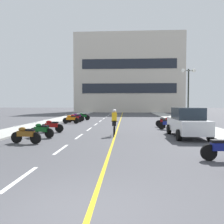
{
  "coord_description": "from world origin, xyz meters",
  "views": [
    {
      "loc": [
        0.95,
        -4.17,
        2.13
      ],
      "look_at": [
        -0.29,
        15.96,
        1.3
      ],
      "focal_mm": 36.7,
      "sensor_mm": 36.0,
      "label": 1
    }
  ],
  "objects_px": {
    "motorcycle_6": "(166,122)",
    "motorcycle_7": "(71,119)",
    "motorcycle_5": "(169,124)",
    "motorcycle_4": "(52,126)",
    "motorcycle_3": "(41,130)",
    "cyclist_rider": "(114,122)",
    "motorcycle_10": "(83,116)",
    "motorcycle_2": "(26,135)",
    "parked_car_near": "(187,122)",
    "motorcycle_9": "(77,117)",
    "motorcycle_1": "(224,148)",
    "motorcycle_8": "(75,118)",
    "street_lamp_mid": "(188,84)"
  },
  "relations": [
    {
      "from": "motorcycle_7",
      "to": "motorcycle_10",
      "type": "height_order",
      "value": "same"
    },
    {
      "from": "motorcycle_5",
      "to": "motorcycle_7",
      "type": "height_order",
      "value": "same"
    },
    {
      "from": "parked_car_near",
      "to": "motorcycle_1",
      "type": "xyz_separation_m",
      "value": [
        -0.19,
        -5.76,
        -0.44
      ]
    },
    {
      "from": "motorcycle_2",
      "to": "motorcycle_4",
      "type": "xyz_separation_m",
      "value": [
        -0.11,
        4.45,
        0.0
      ]
    },
    {
      "from": "cyclist_rider",
      "to": "motorcycle_3",
      "type": "bearing_deg",
      "value": -164.88
    },
    {
      "from": "motorcycle_10",
      "to": "cyclist_rider",
      "type": "height_order",
      "value": "cyclist_rider"
    },
    {
      "from": "motorcycle_1",
      "to": "cyclist_rider",
      "type": "bearing_deg",
      "value": 125.34
    },
    {
      "from": "motorcycle_2",
      "to": "parked_car_near",
      "type": "bearing_deg",
      "value": 17.25
    },
    {
      "from": "parked_car_near",
      "to": "motorcycle_9",
      "type": "bearing_deg",
      "value": 128.7
    },
    {
      "from": "cyclist_rider",
      "to": "motorcycle_2",
      "type": "bearing_deg",
      "value": -144.74
    },
    {
      "from": "parked_car_near",
      "to": "motorcycle_2",
      "type": "distance_m",
      "value": 9.41
    },
    {
      "from": "motorcycle_5",
      "to": "motorcycle_4",
      "type": "bearing_deg",
      "value": -165.86
    },
    {
      "from": "street_lamp_mid",
      "to": "motorcycle_4",
      "type": "bearing_deg",
      "value": -146.86
    },
    {
      "from": "motorcycle_4",
      "to": "motorcycle_9",
      "type": "xyz_separation_m",
      "value": [
        -0.35,
        10.11,
        0.0
      ]
    },
    {
      "from": "motorcycle_9",
      "to": "motorcycle_2",
      "type": "bearing_deg",
      "value": -88.21
    },
    {
      "from": "motorcycle_3",
      "to": "motorcycle_7",
      "type": "relative_size",
      "value": 0.97
    },
    {
      "from": "motorcycle_1",
      "to": "motorcycle_9",
      "type": "relative_size",
      "value": 1.0
    },
    {
      "from": "street_lamp_mid",
      "to": "motorcycle_4",
      "type": "relative_size",
      "value": 3.18
    },
    {
      "from": "motorcycle_6",
      "to": "motorcycle_7",
      "type": "xyz_separation_m",
      "value": [
        -9.04,
        2.82,
        0.0
      ]
    },
    {
      "from": "motorcycle_3",
      "to": "cyclist_rider",
      "type": "relative_size",
      "value": 0.94
    },
    {
      "from": "motorcycle_5",
      "to": "motorcycle_6",
      "type": "distance_m",
      "value": 1.91
    },
    {
      "from": "street_lamp_mid",
      "to": "motorcycle_1",
      "type": "relative_size",
      "value": 3.17
    },
    {
      "from": "motorcycle_7",
      "to": "motorcycle_9",
      "type": "bearing_deg",
      "value": 90.87
    },
    {
      "from": "motorcycle_5",
      "to": "motorcycle_8",
      "type": "bearing_deg",
      "value": 145.03
    },
    {
      "from": "parked_car_near",
      "to": "cyclist_rider",
      "type": "height_order",
      "value": "parked_car_near"
    },
    {
      "from": "motorcycle_2",
      "to": "motorcycle_3",
      "type": "xyz_separation_m",
      "value": [
        0.08,
        1.96,
        0.0
      ]
    },
    {
      "from": "cyclist_rider",
      "to": "motorcycle_8",
      "type": "bearing_deg",
      "value": 116.3
    },
    {
      "from": "motorcycle_3",
      "to": "motorcycle_9",
      "type": "xyz_separation_m",
      "value": [
        -0.54,
        12.59,
        0.0
      ]
    },
    {
      "from": "motorcycle_2",
      "to": "motorcycle_7",
      "type": "relative_size",
      "value": 1.0
    },
    {
      "from": "motorcycle_7",
      "to": "motorcycle_8",
      "type": "bearing_deg",
      "value": 88.73
    },
    {
      "from": "motorcycle_2",
      "to": "motorcycle_7",
      "type": "bearing_deg",
      "value": 92.05
    },
    {
      "from": "motorcycle_9",
      "to": "motorcycle_1",
      "type": "bearing_deg",
      "value": -62.22
    },
    {
      "from": "parked_car_near",
      "to": "motorcycle_10",
      "type": "distance_m",
      "value": 16.02
    },
    {
      "from": "motorcycle_3",
      "to": "motorcycle_5",
      "type": "bearing_deg",
      "value": 28.84
    },
    {
      "from": "motorcycle_6",
      "to": "motorcycle_9",
      "type": "relative_size",
      "value": 1.0
    },
    {
      "from": "motorcycle_3",
      "to": "motorcycle_5",
      "type": "xyz_separation_m",
      "value": [
        8.48,
        4.67,
        0.0
      ]
    },
    {
      "from": "motorcycle_8",
      "to": "motorcycle_10",
      "type": "xyz_separation_m",
      "value": [
        0.32,
        3.12,
        0.0
      ]
    },
    {
      "from": "motorcycle_2",
      "to": "motorcycle_7",
      "type": "distance_m",
      "value": 11.38
    },
    {
      "from": "motorcycle_3",
      "to": "cyclist_rider",
      "type": "xyz_separation_m",
      "value": [
        4.36,
        1.18,
        0.41
      ]
    },
    {
      "from": "motorcycle_1",
      "to": "motorcycle_9",
      "type": "height_order",
      "value": "same"
    },
    {
      "from": "motorcycle_4",
      "to": "motorcycle_7",
      "type": "bearing_deg",
      "value": 92.46
    },
    {
      "from": "motorcycle_5",
      "to": "street_lamp_mid",
      "type": "bearing_deg",
      "value": 61.72
    },
    {
      "from": "motorcycle_5",
      "to": "motorcycle_8",
      "type": "distance_m",
      "value": 10.91
    },
    {
      "from": "street_lamp_mid",
      "to": "motorcycle_2",
      "type": "xyz_separation_m",
      "value": [
        -11.45,
        -12.0,
        -3.57
      ]
    },
    {
      "from": "parked_car_near",
      "to": "motorcycle_1",
      "type": "distance_m",
      "value": 5.78
    },
    {
      "from": "motorcycle_3",
      "to": "cyclist_rider",
      "type": "bearing_deg",
      "value": 15.12
    },
    {
      "from": "motorcycle_3",
      "to": "motorcycle_10",
      "type": "distance_m",
      "value": 14.05
    },
    {
      "from": "motorcycle_5",
      "to": "motorcycle_3",
      "type": "bearing_deg",
      "value": -151.16
    },
    {
      "from": "motorcycle_10",
      "to": "motorcycle_9",
      "type": "bearing_deg",
      "value": -105.41
    },
    {
      "from": "motorcycle_9",
      "to": "street_lamp_mid",
      "type": "bearing_deg",
      "value": -12.12
    }
  ]
}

